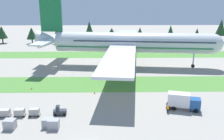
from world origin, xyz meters
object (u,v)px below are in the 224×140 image
at_px(cargo_dolly_third, 5,112).
at_px(taxiway_marker_2, 95,93).
at_px(cargo_dolly_lead, 34,111).
at_px(cargo_dolly_second, 20,112).
at_px(catering_truck, 183,101).
at_px(taxiway_marker_1, 32,88).
at_px(uld_container_1, 54,124).
at_px(uld_container_0, 10,124).
at_px(uld_container_2, 48,123).
at_px(ground_crew_marshaller, 168,109).
at_px(taxiway_marker_0, 104,88).
at_px(baggage_tug, 60,111).
at_px(airliner, 128,42).

relative_size(cargo_dolly_third, taxiway_marker_2, 4.33).
relative_size(cargo_dolly_lead, cargo_dolly_second, 1.00).
distance_m(catering_truck, taxiway_marker_1, 38.30).
bearing_deg(taxiway_marker_1, uld_container_1, -63.70).
xyz_separation_m(uld_container_0, taxiway_marker_1, (-2.25, 20.51, -0.65)).
relative_size(uld_container_1, uld_container_2, 1.00).
bearing_deg(uld_container_0, ground_crew_marshaller, 11.15).
relative_size(ground_crew_marshaller, taxiway_marker_0, 2.79).
distance_m(cargo_dolly_lead, uld_container_1, 7.24).
height_order(cargo_dolly_second, uld_container_1, uld_container_1).
relative_size(cargo_dolly_lead, taxiway_marker_0, 3.67).
relative_size(cargo_dolly_second, uld_container_2, 1.14).
relative_size(ground_crew_marshaller, uld_container_0, 0.87).
xyz_separation_m(cargo_dolly_second, cargo_dolly_third, (-2.90, -0.17, 0.00)).
bearing_deg(uld_container_1, baggage_tug, 89.87).
bearing_deg(taxiway_marker_1, catering_truck, -19.69).
bearing_deg(uld_container_1, taxiway_marker_1, 116.30).
relative_size(baggage_tug, cargo_dolly_second, 1.17).
height_order(airliner, cargo_dolly_third, airliner).
relative_size(cargo_dolly_second, taxiway_marker_1, 4.75).
height_order(cargo_dolly_lead, uld_container_2, uld_container_2).
distance_m(baggage_tug, cargo_dolly_third, 10.83).
bearing_deg(taxiway_marker_2, airliner, 69.21).
distance_m(baggage_tug, cargo_dolly_second, 7.93).
bearing_deg(ground_crew_marshaller, uld_container_1, -116.99).
xyz_separation_m(airliner, baggage_tug, (-16.79, -38.56, -7.64)).
bearing_deg(cargo_dolly_second, taxiway_marker_0, 128.78).
bearing_deg(ground_crew_marshaller, taxiway_marker_0, -178.73).
height_order(baggage_tug, cargo_dolly_third, baggage_tug).
xyz_separation_m(cargo_dolly_lead, catering_truck, (30.84, 2.50, 1.03)).
relative_size(cargo_dolly_second, uld_container_0, 1.14).
height_order(ground_crew_marshaller, uld_container_1, uld_container_1).
bearing_deg(uld_container_0, airliner, 60.63).
xyz_separation_m(cargo_dolly_third, taxiway_marker_1, (0.60, 15.73, -0.68)).
relative_size(airliner, uld_container_2, 39.61).
distance_m(airliner, uld_container_0, 51.01).
distance_m(catering_truck, uld_container_0, 34.64).
relative_size(baggage_tug, taxiway_marker_1, 5.55).
bearing_deg(uld_container_2, taxiway_marker_1, 114.27).
bearing_deg(uld_container_1, ground_crew_marshaller, 15.26).
relative_size(baggage_tug, uld_container_0, 1.34).
bearing_deg(taxiway_marker_2, catering_truck, -25.76).
bearing_deg(ground_crew_marshaller, cargo_dolly_third, -130.20).
height_order(uld_container_0, taxiway_marker_1, uld_container_0).
xyz_separation_m(baggage_tug, catering_truck, (25.82, 2.21, 1.14)).
bearing_deg(uld_container_1, cargo_dolly_lead, 133.74).
bearing_deg(cargo_dolly_third, catering_truck, 91.08).
relative_size(catering_truck, uld_container_1, 3.66).
xyz_separation_m(baggage_tug, cargo_dolly_second, (-7.91, -0.46, 0.10)).
xyz_separation_m(airliner, cargo_dolly_second, (-24.70, -39.02, -7.54)).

